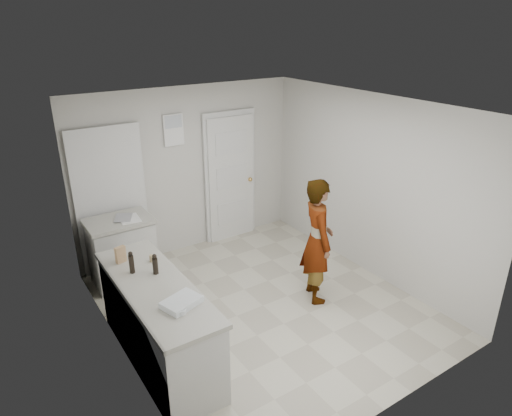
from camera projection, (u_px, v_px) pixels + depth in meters
ground at (263, 306)px, 5.78m from camera, size 4.00×4.00×0.00m
room_shell at (180, 188)px, 6.79m from camera, size 4.00×4.00×4.00m
main_counter at (159, 326)px, 4.72m from camera, size 0.64×1.96×0.93m
side_counter at (122, 253)px, 6.17m from camera, size 0.84×0.61×0.93m
person at (317, 241)px, 5.66m from camera, size 0.58×0.70×1.62m
cake_mix_box at (121, 255)px, 4.90m from camera, size 0.12×0.08×0.18m
spice_jar at (152, 258)px, 4.94m from camera, size 0.05×0.05×0.08m
oil_cruet_a at (155, 264)px, 4.68m from camera, size 0.06×0.06×0.23m
oil_cruet_b at (131, 263)px, 4.69m from camera, size 0.05×0.05×0.25m
baking_dish at (182, 302)px, 4.19m from camera, size 0.40×0.33×0.06m
egg_bowl at (180, 311)px, 4.08m from camera, size 0.12×0.12×0.05m
papers at (129, 219)px, 5.99m from camera, size 0.28×0.34×0.01m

